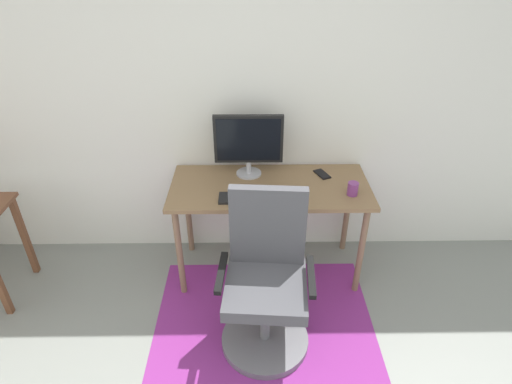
% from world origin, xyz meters
% --- Properties ---
extents(wall_back, '(6.00, 0.10, 2.60)m').
position_xyz_m(wall_back, '(0.00, 2.20, 1.30)').
color(wall_back, white).
rests_on(wall_back, ground).
extents(area_rug, '(1.45, 1.28, 0.01)m').
position_xyz_m(area_rug, '(0.05, 1.23, 0.00)').
color(area_rug, '#842B7E').
rests_on(area_rug, ground).
extents(desk, '(1.38, 0.60, 0.76)m').
position_xyz_m(desk, '(0.10, 1.83, 0.67)').
color(desk, olive).
rests_on(desk, ground).
extents(monitor, '(0.48, 0.18, 0.45)m').
position_xyz_m(monitor, '(-0.05, 1.99, 1.01)').
color(monitor, '#B2B2B7').
rests_on(monitor, desk).
extents(keyboard, '(0.43, 0.13, 0.02)m').
position_xyz_m(keyboard, '(-0.03, 1.65, 0.77)').
color(keyboard, black).
rests_on(keyboard, desk).
extents(computer_mouse, '(0.06, 0.10, 0.03)m').
position_xyz_m(computer_mouse, '(0.27, 1.70, 0.77)').
color(computer_mouse, black).
rests_on(computer_mouse, desk).
extents(coffee_cup, '(0.07, 0.07, 0.09)m').
position_xyz_m(coffee_cup, '(0.64, 1.70, 0.80)').
color(coffee_cup, '#7C367A').
rests_on(coffee_cup, desk).
extents(cell_phone, '(0.12, 0.16, 0.01)m').
position_xyz_m(cell_phone, '(0.48, 1.97, 0.76)').
color(cell_phone, black).
rests_on(cell_phone, desk).
extents(office_chair, '(0.58, 0.55, 1.03)m').
position_xyz_m(office_chair, '(0.05, 1.19, 0.42)').
color(office_chair, slate).
rests_on(office_chair, ground).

